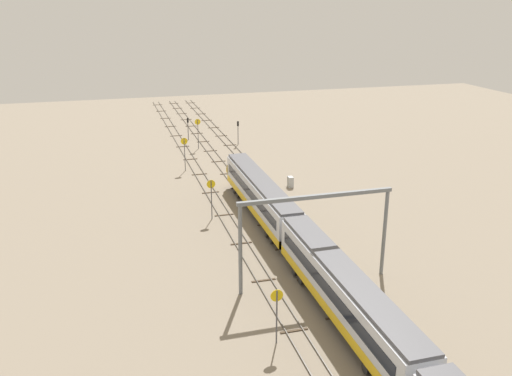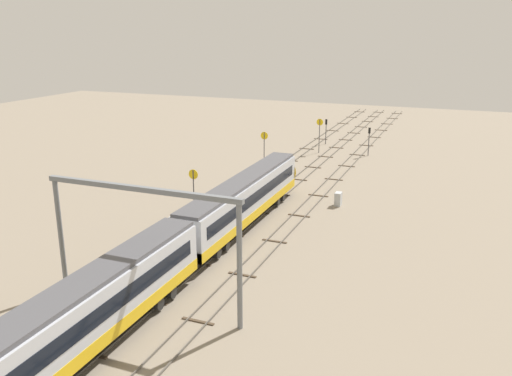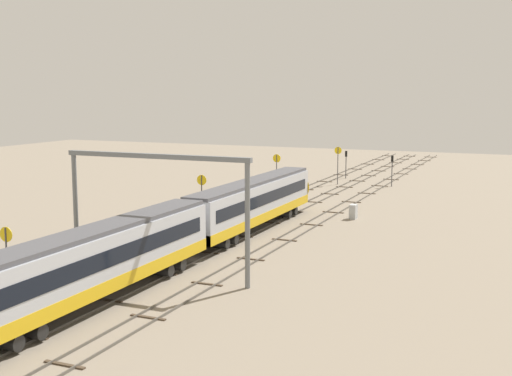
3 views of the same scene
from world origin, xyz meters
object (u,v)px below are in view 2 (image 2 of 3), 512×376
object	(u,v)px
speed_sign_far_trackside	(264,144)
signal_light_trackside_departure	(326,128)
signal_light_trackside_approach	(369,137)
overhead_gantry	(142,222)
relay_cabinet	(338,199)
speed_sign_mid_trackside	(320,130)
speed_sign_distant_end	(194,185)

from	to	relation	value
speed_sign_far_trackside	signal_light_trackside_departure	distance (m)	20.39
signal_light_trackside_approach	signal_light_trackside_departure	world-z (taller)	signal_light_trackside_approach
overhead_gantry	speed_sign_far_trackside	size ratio (longest dim) A/B	2.79
relay_cabinet	signal_light_trackside_departure	bearing A→B (deg)	17.02
speed_sign_mid_trackside	signal_light_trackside_approach	world-z (taller)	speed_sign_mid_trackside
relay_cabinet	speed_sign_mid_trackside	bearing A→B (deg)	19.94
speed_sign_distant_end	signal_light_trackside_approach	size ratio (longest dim) A/B	1.14
speed_sign_distant_end	speed_sign_mid_trackside	bearing A→B (deg)	-7.24
speed_sign_mid_trackside	signal_light_trackside_approach	distance (m)	7.78
speed_sign_mid_trackside	relay_cabinet	distance (m)	26.74
speed_sign_mid_trackside	speed_sign_far_trackside	size ratio (longest dim) A/B	1.02
speed_sign_mid_trackside	signal_light_trackside_approach	size ratio (longest dim) A/B	1.24
speed_sign_mid_trackside	signal_light_trackside_approach	xyz separation A→B (m)	(0.94, -7.69, -0.74)
speed_sign_mid_trackside	speed_sign_distant_end	world-z (taller)	speed_sign_mid_trackside
speed_sign_far_trackside	signal_light_trackside_approach	bearing A→B (deg)	-40.98
speed_sign_far_trackside	signal_light_trackside_approach	world-z (taller)	speed_sign_far_trackside
speed_sign_distant_end	signal_light_trackside_approach	bearing A→B (deg)	-18.98
speed_sign_mid_trackside	relay_cabinet	world-z (taller)	speed_sign_mid_trackside
speed_sign_far_trackside	relay_cabinet	xyz separation A→B (m)	(-12.00, -13.48, -2.82)
speed_sign_far_trackside	relay_cabinet	world-z (taller)	speed_sign_far_trackside
relay_cabinet	signal_light_trackside_approach	bearing A→B (deg)	3.04
speed_sign_mid_trackside	speed_sign_distant_end	size ratio (longest dim) A/B	1.08
signal_light_trackside_departure	speed_sign_mid_trackside	bearing A→B (deg)	-174.02
speed_sign_mid_trackside	signal_light_trackside_departure	size ratio (longest dim) A/B	1.28
signal_light_trackside_departure	relay_cabinet	distance (m)	33.57
overhead_gantry	speed_sign_mid_trackside	size ratio (longest dim) A/B	2.73
overhead_gantry	signal_light_trackside_departure	size ratio (longest dim) A/B	3.48
speed_sign_distant_end	relay_cabinet	bearing A→B (deg)	-56.19
relay_cabinet	overhead_gantry	bearing A→B (deg)	165.31
signal_light_trackside_approach	overhead_gantry	bearing A→B (deg)	173.76
speed_sign_mid_trackside	speed_sign_distant_end	xyz separation A→B (m)	(-33.96, 4.31, -0.25)
signal_light_trackside_departure	signal_light_trackside_approach	bearing A→B (deg)	-125.95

